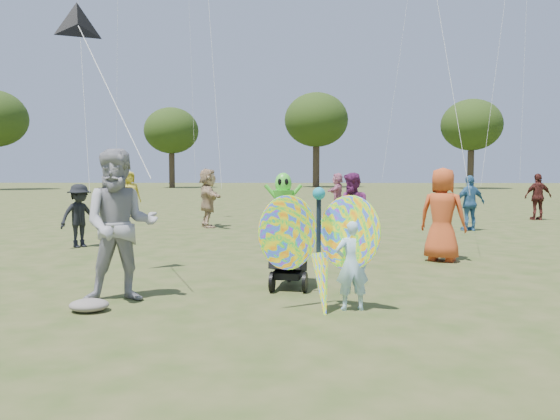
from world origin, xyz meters
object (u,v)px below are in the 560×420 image
object	(u,v)px
child_girl	(352,265)
crowd_b	(80,216)
crowd_d	(208,198)
crowd_j	(338,192)
crowd_c	(470,203)
alien_kite	(283,202)
crowd_h	(538,197)
crowd_a	(442,215)
crowd_g	(129,194)
butterfly_kite	(320,249)
jogging_stroller	(289,247)
crowd_e	(353,211)
adult_man	(120,225)

from	to	relation	value
child_girl	crowd_b	size ratio (longest dim) A/B	0.79
crowd_d	crowd_j	bearing A→B (deg)	-50.91
crowd_c	crowd_b	bearing A→B (deg)	2.64
child_girl	crowd_c	world-z (taller)	crowd_c
crowd_d	crowd_j	distance (m)	8.69
child_girl	crowd_c	size ratio (longest dim) A/B	0.70
crowd_j	alien_kite	bearing A→B (deg)	7.87
crowd_c	crowd_d	size ratio (longest dim) A/B	0.89
crowd_d	crowd_j	xyz separation A→B (m)	(4.60, 7.37, -0.08)
crowd_h	child_girl	bearing A→B (deg)	52.46
crowd_c	alien_kite	size ratio (longest dim) A/B	0.95
crowd_a	crowd_c	bearing A→B (deg)	-83.14
crowd_h	crowd_g	bearing A→B (deg)	-10.22
crowd_g	alien_kite	bearing A→B (deg)	-79.42
child_girl	butterfly_kite	world-z (taller)	butterfly_kite
child_girl	crowd_d	size ratio (longest dim) A/B	0.62
crowd_b	crowd_j	xyz separation A→B (m)	(6.81, 12.07, 0.12)
crowd_d	crowd_h	world-z (taller)	crowd_d
crowd_g	crowd_a	bearing A→B (deg)	-79.89
child_girl	crowd_c	xyz separation A→B (m)	(4.41, 9.55, 0.25)
butterfly_kite	crowd_j	bearing A→B (deg)	85.37
crowd_j	jogging_stroller	world-z (taller)	crowd_j
alien_kite	crowd_e	bearing A→B (deg)	-52.41
jogging_stroller	alien_kite	world-z (taller)	alien_kite
crowd_e	crowd_h	size ratio (longest dim) A/B	1.02
crowd_b	crowd_h	distance (m)	15.83
crowd_c	adult_man	bearing A→B (deg)	32.15
crowd_b	alien_kite	size ratio (longest dim) A/B	0.85
crowd_g	crowd_c	bearing A→B (deg)	-54.32
butterfly_kite	crowd_b	bearing A→B (deg)	133.60
crowd_e	crowd_j	size ratio (longest dim) A/B	1.02
adult_man	crowd_j	size ratio (longest dim) A/B	1.21
crowd_c	crowd_g	xyz separation A→B (m)	(-11.78, 4.78, 0.07)
adult_man	crowd_c	world-z (taller)	adult_man
crowd_c	crowd_g	world-z (taller)	crowd_g
crowd_e	crowd_j	xyz separation A→B (m)	(0.49, 12.21, -0.02)
adult_man	alien_kite	size ratio (longest dim) A/B	1.19
crowd_h	crowd_j	world-z (taller)	crowd_j
crowd_g	crowd_h	distance (m)	15.43
jogging_stroller	alien_kite	bearing A→B (deg)	101.61
crowd_a	crowd_h	bearing A→B (deg)	-93.22
child_girl	crowd_e	distance (m)	5.48
crowd_g	crowd_e	bearing A→B (deg)	-80.60
adult_man	crowd_d	bearing A→B (deg)	78.30
crowd_g	crowd_j	xyz separation A→B (m)	(8.40, 3.32, -0.04)
crowd_j	crowd_b	bearing A→B (deg)	-9.65
butterfly_kite	alien_kite	size ratio (longest dim) A/B	1.02
crowd_j	crowd_h	bearing A→B (deg)	78.04
crowd_d	crowd_e	distance (m)	6.35
crowd_c	crowd_g	bearing A→B (deg)	-40.69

